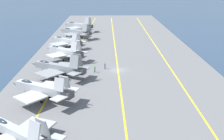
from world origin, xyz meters
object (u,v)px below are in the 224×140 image
(parked_jet_fifth, at_px, (64,51))
(parked_jet_eighth, at_px, (78,25))
(parked_jet_second, at_px, (18,133))
(parked_jet_third, at_px, (41,89))
(crew_blue_vest, at_px, (105,66))
(parked_jet_seventh, at_px, (75,32))
(crew_green_vest, at_px, (95,69))
(parked_jet_fourth, at_px, (58,67))
(parked_jet_sixth, at_px, (66,41))

(parked_jet_fifth, bearing_deg, parked_jet_eighth, -0.06)
(parked_jet_second, bearing_deg, parked_jet_third, -0.02)
(parked_jet_fifth, height_order, crew_blue_vest, parked_jet_fifth)
(parked_jet_second, distance_m, crew_blue_vest, 39.73)
(parked_jet_seventh, distance_m, parked_jet_eighth, 15.51)
(parked_jet_fifth, height_order, parked_jet_seventh, parked_jet_fifth)
(crew_green_vest, bearing_deg, parked_jet_fourth, 107.00)
(parked_jet_fifth, distance_m, crew_green_vest, 16.11)
(crew_blue_vest, bearing_deg, parked_jet_seventh, 16.62)
(parked_jet_fifth, height_order, parked_jet_eighth, parked_jet_eighth)
(parked_jet_fourth, distance_m, parked_jet_seventh, 47.76)
(parked_jet_second, relative_size, parked_jet_seventh, 0.92)
(parked_jet_fifth, bearing_deg, crew_blue_vest, -127.08)
(parked_jet_third, bearing_deg, parked_jet_second, 179.98)
(parked_jet_seventh, bearing_deg, parked_jet_fourth, -179.60)
(parked_jet_fourth, distance_m, crew_blue_vest, 13.58)
(parked_jet_second, xyz_separation_m, crew_blue_vest, (37.46, -13.18, -1.18))
(parked_jet_eighth, height_order, crew_green_vest, parked_jet_eighth)
(parked_jet_fourth, bearing_deg, parked_jet_sixth, 3.64)
(parked_jet_third, xyz_separation_m, crew_blue_vest, (20.79, -13.17, -1.63))
(parked_jet_second, relative_size, crew_blue_vest, 8.17)
(parked_jet_sixth, bearing_deg, crew_green_vest, -158.11)
(parked_jet_second, bearing_deg, crew_blue_vest, -19.38)
(parked_jet_fifth, bearing_deg, parked_jet_fourth, -177.94)
(parked_jet_third, bearing_deg, parked_jet_seventh, -0.59)
(parked_jet_sixth, relative_size, crew_green_vest, 8.05)
(parked_jet_second, height_order, parked_jet_seventh, parked_jet_seventh)
(parked_jet_eighth, bearing_deg, parked_jet_fourth, -179.54)
(parked_jet_second, relative_size, parked_jet_sixth, 1.02)
(parked_jet_seventh, height_order, parked_jet_eighth, parked_jet_eighth)
(parked_jet_third, bearing_deg, crew_green_vest, -30.16)
(parked_jet_second, xyz_separation_m, parked_jet_fifth, (47.10, -0.42, 0.54))
(parked_jet_fifth, bearing_deg, crew_green_vest, -141.43)
(parked_jet_fourth, height_order, crew_blue_vest, parked_jet_fourth)
(parked_jet_seventh, distance_m, crew_green_vest, 45.95)
(parked_jet_seventh, relative_size, parked_jet_eighth, 1.02)
(parked_jet_sixth, xyz_separation_m, crew_green_vest, (-28.45, -11.43, -1.42))
(parked_jet_fourth, relative_size, parked_jet_seventh, 1.06)
(parked_jet_third, xyz_separation_m, parked_jet_fourth, (15.02, -0.97, -0.17))
(parked_jet_third, distance_m, parked_jet_fourth, 15.05)
(parked_jet_sixth, bearing_deg, parked_jet_fifth, -174.83)
(parked_jet_fourth, bearing_deg, parked_jet_fifth, 2.06)
(parked_jet_second, distance_m, parked_jet_sixth, 63.03)
(parked_jet_third, height_order, crew_blue_vest, parked_jet_third)
(parked_jet_third, distance_m, parked_jet_seventh, 62.78)
(parked_jet_fourth, relative_size, parked_jet_eighth, 1.09)
(parked_jet_fourth, height_order, parked_jet_fifth, parked_jet_fifth)
(parked_jet_fifth, xyz_separation_m, parked_jet_sixth, (15.92, 1.44, -0.31))
(crew_blue_vest, bearing_deg, parked_jet_fifth, 52.92)
(parked_jet_sixth, distance_m, parked_jet_seventh, 16.51)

